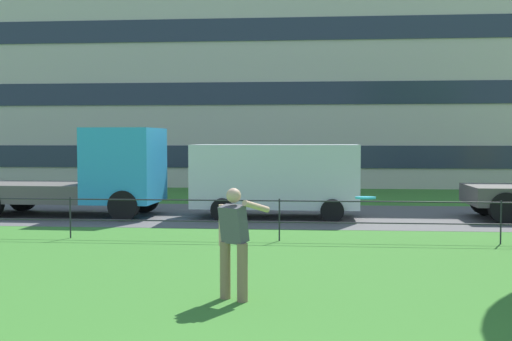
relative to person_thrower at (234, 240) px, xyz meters
The scene contains 7 objects.
street_strip 10.48m from the person_thrower, 87.69° to the left, with size 80.00×6.25×0.01m, color #565454.
park_fence 5.46m from the person_thrower, 85.57° to the left, with size 30.49×0.04×1.00m.
person_thrower is the anchor object (origin of this frame).
frisbee 2.16m from the person_thrower, 25.20° to the right, with size 0.30×0.31×0.03m.
flatbed_truck_left 11.53m from the person_thrower, 121.77° to the left, with size 7.37×2.64×2.75m.
panel_van_far_left 9.79m from the person_thrower, 89.32° to the left, with size 5.02×2.13×2.24m.
apartment_building_background 28.64m from the person_thrower, 95.68° to the left, with size 36.82×12.82×15.93m.
Camera 1 is at (0.67, -3.09, 2.39)m, focal length 43.51 mm.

